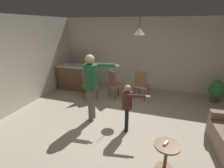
# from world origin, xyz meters

# --- Properties ---
(ground) EXTENTS (7.68, 7.68, 0.00)m
(ground) POSITION_xyz_m (0.00, 0.00, 0.00)
(ground) COLOR #B2A893
(wall_back) EXTENTS (6.40, 0.10, 2.70)m
(wall_back) POSITION_xyz_m (0.00, 3.20, 1.35)
(wall_back) COLOR silver
(wall_back) RESTS_ON ground
(wall_left) EXTENTS (0.10, 6.40, 2.70)m
(wall_left) POSITION_xyz_m (-3.20, 0.00, 1.35)
(wall_left) COLOR silver
(wall_left) RESTS_ON ground
(kitchen_counter) EXTENTS (1.26, 0.66, 0.95)m
(kitchen_counter) POSITION_xyz_m (-2.45, 2.19, 0.48)
(kitchen_counter) COLOR brown
(kitchen_counter) RESTS_ON ground
(side_table_by_couch) EXTENTS (0.44, 0.44, 0.52)m
(side_table_by_couch) POSITION_xyz_m (1.10, -0.91, 0.33)
(side_table_by_couch) COLOR brown
(side_table_by_couch) RESTS_ON ground
(person_adult) EXTENTS (0.83, 0.58, 1.76)m
(person_adult) POSITION_xyz_m (-0.80, 0.24, 1.09)
(person_adult) COLOR #60564C
(person_adult) RESTS_ON ground
(person_child) EXTENTS (0.62, 0.33, 1.17)m
(person_child) POSITION_xyz_m (0.20, 0.03, 0.72)
(person_child) COLOR black
(person_child) RESTS_ON ground
(dining_chair_by_counter) EXTENTS (0.59, 0.59, 1.00)m
(dining_chair_by_counter) POSITION_xyz_m (-1.46, 1.44, 0.55)
(dining_chair_by_counter) COLOR brown
(dining_chair_by_counter) RESTS_ON ground
(dining_chair_near_wall) EXTENTS (0.51, 0.51, 1.00)m
(dining_chair_near_wall) POSITION_xyz_m (0.23, 1.92, 0.55)
(dining_chair_near_wall) COLOR brown
(dining_chair_near_wall) RESTS_ON ground
(dining_chair_centre_back) EXTENTS (0.59, 0.59, 1.00)m
(dining_chair_centre_back) POSITION_xyz_m (-0.64, 1.72, 0.55)
(dining_chair_centre_back) COLOR brown
(dining_chair_centre_back) RESTS_ON ground
(potted_plant_corner) EXTENTS (0.49, 0.49, 0.75)m
(potted_plant_corner) POSITION_xyz_m (2.60, 2.53, 0.41)
(potted_plant_corner) COLOR #4C4742
(potted_plant_corner) RESTS_ON ground
(spare_remote_on_table) EXTENTS (0.09, 0.13, 0.04)m
(spare_remote_on_table) POSITION_xyz_m (1.08, -0.89, 0.54)
(spare_remote_on_table) COLOR white
(spare_remote_on_table) RESTS_ON side_table_by_couch
(ceiling_light_pendant) EXTENTS (0.32, 0.32, 0.55)m
(ceiling_light_pendant) POSITION_xyz_m (0.13, 1.57, 2.25)
(ceiling_light_pendant) COLOR silver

